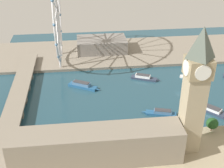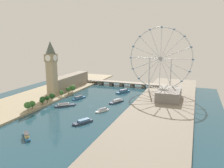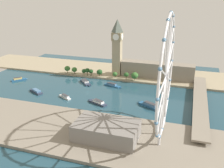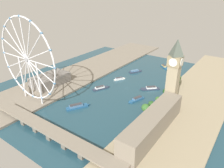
{
  "view_description": "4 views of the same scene",
  "coord_description": "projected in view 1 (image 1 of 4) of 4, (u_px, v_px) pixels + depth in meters",
  "views": [
    {
      "loc": [
        -252.35,
        94.58,
        154.74
      ],
      "look_at": [
        -7.04,
        66.84,
        18.25
      ],
      "focal_mm": 49.29,
      "sensor_mm": 36.0,
      "label": 1
    },
    {
      "loc": [
        147.91,
        -300.02,
        102.08
      ],
      "look_at": [
        7.36,
        74.04,
        19.58
      ],
      "focal_mm": 36.15,
      "sensor_mm": 36.0,
      "label": 2
    },
    {
      "loc": [
        307.34,
        136.66,
        136.52
      ],
      "look_at": [
        4.52,
        38.55,
        18.74
      ],
      "focal_mm": 39.98,
      "sensor_mm": 36.0,
      "label": 3
    },
    {
      "loc": [
        -165.03,
        271.19,
        153.72
      ],
      "look_at": [
        10.93,
        25.81,
        14.13
      ],
      "focal_mm": 34.02,
      "sensor_mm": 36.0,
      "label": 4
    }
  ],
  "objects": [
    {
      "name": "tour_boat_6",
      "position": [
        83.0,
        85.0,
        312.1
      ],
      "size": [
        21.27,
        33.41,
        6.22
      ],
      "rotation": [
        0.0,
        0.0,
        4.21
      ],
      "color": "#235684",
      "rests_on": "ground_plane"
    },
    {
      "name": "river_bridge",
      "position": [
        18.0,
        97.0,
        285.55
      ],
      "size": [
        192.03,
        17.21,
        8.27
      ],
      "color": "gray",
      "rests_on": "ground_plane"
    },
    {
      "name": "tour_boat_3",
      "position": [
        190.0,
        77.0,
        329.55
      ],
      "size": [
        14.33,
        23.38,
        4.83
      ],
      "rotation": [
        0.0,
        0.0,
        4.23
      ],
      "color": "white",
      "rests_on": "ground_plane"
    },
    {
      "name": "tree_row_embankment",
      "position": [
        211.0,
        122.0,
        242.86
      ],
      "size": [
        13.03,
        130.32,
        13.39
      ],
      "color": "#513823",
      "rests_on": "riverbank_left"
    },
    {
      "name": "tour_boat_4",
      "position": [
        161.0,
        113.0,
        270.04
      ],
      "size": [
        13.57,
        31.03,
        5.03
      ],
      "rotation": [
        0.0,
        0.0,
        1.29
      ],
      "color": "#235684",
      "rests_on": "ground_plane"
    },
    {
      "name": "tour_boat_0",
      "position": [
        210.0,
        109.0,
        274.47
      ],
      "size": [
        28.63,
        26.92,
        5.09
      ],
      "rotation": [
        0.0,
        0.0,
        0.74
      ],
      "color": "#2D384C",
      "rests_on": "ground_plane"
    },
    {
      "name": "parliament_block",
      "position": [
        97.0,
        146.0,
        210.67
      ],
      "size": [
        22.0,
        118.09,
        25.39
      ],
      "primitive_type": "cube",
      "color": "gray",
      "rests_on": "riverbank_left"
    },
    {
      "name": "clock_tower",
      "position": [
        195.0,
        91.0,
        205.34
      ],
      "size": [
        17.06,
        17.06,
        93.26
      ],
      "color": "tan",
      "rests_on": "riverbank_left"
    },
    {
      "name": "riverbank_left",
      "position": [
        224.0,
        168.0,
        211.57
      ],
      "size": [
        90.0,
        520.0,
        3.0
      ],
      "primitive_type": "cube",
      "color": "tan",
      "rests_on": "ground_plane"
    },
    {
      "name": "ferris_wheel",
      "position": [
        57.0,
        9.0,
        335.95
      ],
      "size": [
        116.7,
        3.2,
        119.04
      ],
      "color": "silver",
      "rests_on": "riverbank_right"
    },
    {
      "name": "riverbank_right",
      "position": [
        154.0,
        51.0,
        394.21
      ],
      "size": [
        90.0,
        520.0,
        3.0
      ],
      "primitive_type": "cube",
      "color": "gray",
      "rests_on": "ground_plane"
    },
    {
      "name": "tour_boat_5",
      "position": [
        144.0,
        77.0,
        328.05
      ],
      "size": [
        17.31,
        31.35,
        5.28
      ],
      "rotation": [
        0.0,
        0.0,
        4.3
      ],
      "color": "#2D384C",
      "rests_on": "ground_plane"
    },
    {
      "name": "riverside_hall",
      "position": [
        102.0,
        45.0,
        386.88
      ],
      "size": [
        36.1,
        61.29,
        16.11
      ],
      "primitive_type": "cube",
      "color": "gray",
      "rests_on": "riverbank_right"
    },
    {
      "name": "ground_plane",
      "position": [
        178.0,
        93.0,
        303.62
      ],
      "size": [
        380.03,
        380.03,
        0.0
      ],
      "primitive_type": "plane",
      "color": "#234756"
    }
  ]
}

